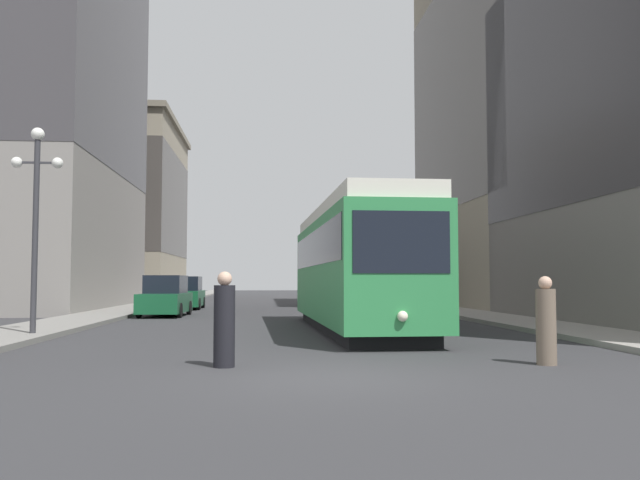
# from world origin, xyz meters

# --- Properties ---
(ground_plane) EXTENTS (200.00, 200.00, 0.00)m
(ground_plane) POSITION_xyz_m (0.00, 0.00, 0.00)
(ground_plane) COLOR #303033
(sidewalk_left) EXTENTS (2.61, 120.00, 0.15)m
(sidewalk_left) POSITION_xyz_m (-8.15, 40.00, 0.07)
(sidewalk_left) COLOR gray
(sidewalk_left) RESTS_ON ground
(sidewalk_right) EXTENTS (2.61, 120.00, 0.15)m
(sidewalk_right) POSITION_xyz_m (8.15, 40.00, 0.07)
(sidewalk_right) COLOR gray
(sidewalk_right) RESTS_ON ground
(streetcar) EXTENTS (2.99, 13.40, 3.89)m
(streetcar) POSITION_xyz_m (1.73, 10.30, 2.10)
(streetcar) COLOR black
(streetcar) RESTS_ON ground
(transit_bus) EXTENTS (2.91, 12.65, 3.45)m
(transit_bus) POSITION_xyz_m (5.00, 30.21, 1.95)
(transit_bus) COLOR black
(transit_bus) RESTS_ON ground
(parked_car_left_near) EXTENTS (2.01, 4.46, 1.82)m
(parked_car_left_near) POSITION_xyz_m (-5.54, 19.53, 0.84)
(parked_car_left_near) COLOR black
(parked_car_left_near) RESTS_ON ground
(parked_car_left_mid) EXTENTS (1.90, 4.44, 1.82)m
(parked_car_left_mid) POSITION_xyz_m (-5.54, 27.20, 0.84)
(parked_car_left_mid) COLOR black
(parked_car_left_mid) RESTS_ON ground
(pedestrian_crossing_near) EXTENTS (0.37, 0.37, 1.67)m
(pedestrian_crossing_near) POSITION_xyz_m (4.18, 1.36, 0.78)
(pedestrian_crossing_near) COLOR #6B5B4C
(pedestrian_crossing_near) RESTS_ON ground
(pedestrian_crossing_far) EXTENTS (0.39, 0.39, 1.75)m
(pedestrian_crossing_far) POSITION_xyz_m (-1.85, 1.53, 0.82)
(pedestrian_crossing_far) COLOR black
(pedestrian_crossing_far) RESTS_ON ground
(lamp_post_left_near) EXTENTS (1.41, 0.36, 5.69)m
(lamp_post_left_near) POSITION_xyz_m (-7.44, 8.07, 3.87)
(lamp_post_left_near) COLOR #333338
(lamp_post_left_near) RESTS_ON sidewalk_left
(building_left_corner) EXTENTS (12.91, 18.26, 31.07)m
(building_left_corner) POSITION_xyz_m (-15.61, 27.49, 16.02)
(building_left_corner) COLOR gray
(building_left_corner) RESTS_ON ground
(building_left_midblock) EXTENTS (11.05, 18.28, 16.18)m
(building_left_midblock) POSITION_xyz_m (-14.68, 52.32, 8.30)
(building_left_midblock) COLOR gray
(building_left_midblock) RESTS_ON ground
(building_right_corner) EXTENTS (13.01, 18.44, 23.37)m
(building_right_corner) POSITION_xyz_m (15.66, 26.29, 12.03)
(building_right_corner) COLOR gray
(building_right_corner) RESTS_ON ground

